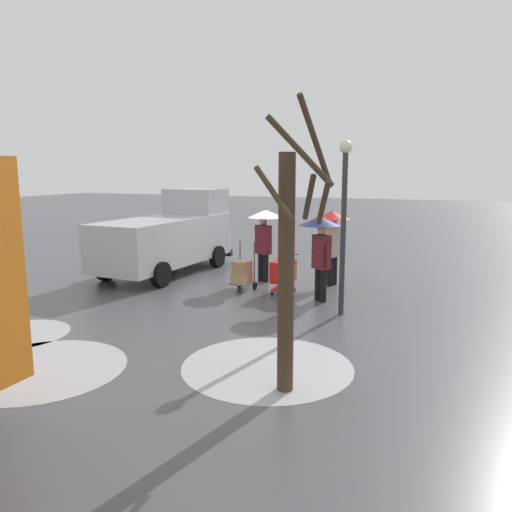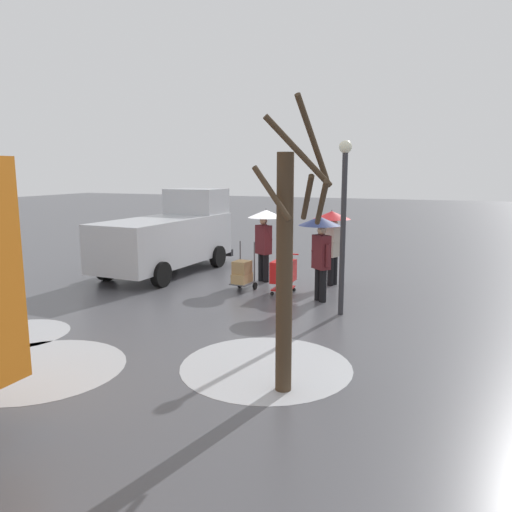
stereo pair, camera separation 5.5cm
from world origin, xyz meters
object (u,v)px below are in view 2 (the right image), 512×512
Objects in this scene: shopping_cart_vendor at (283,272)px; hand_dolly_boxes at (242,273)px; pedestrian_black_side at (332,230)px; bare_tree_near at (287,261)px; pedestrian_white_side at (320,238)px; cargo_van_parked_right at (170,235)px; pedestrian_pink_side at (265,228)px; street_lamp at (344,210)px.

shopping_cart_vendor is 0.79× the size of hand_dolly_boxes.
pedestrian_black_side is 7.06m from bare_tree_near.
pedestrian_black_side is 1.78m from pedestrian_white_side.
cargo_van_parked_right is at bearing -17.54° from pedestrian_white_side.
street_lamp is at bearing 138.35° from pedestrian_pink_side.
cargo_van_parked_right is 1.41× the size of street_lamp.
street_lamp reaches higher than cargo_van_parked_right.
street_lamp is at bearing -88.57° from bare_tree_near.
street_lamp reaches higher than pedestrian_white_side.
pedestrian_pink_side reaches higher than shopping_cart_vendor.
cargo_van_parked_right is at bearing -17.41° from shopping_cart_vendor.
street_lamp is (-6.12, 2.70, 1.19)m from cargo_van_parked_right.
bare_tree_near is (-1.00, 6.98, 0.38)m from pedestrian_black_side.
hand_dolly_boxes is at bearing -5.55° from pedestrian_white_side.
pedestrian_white_side is 0.56× the size of street_lamp.
pedestrian_white_side is at bearing 143.83° from pedestrian_pink_side.
bare_tree_near reaches higher than pedestrian_pink_side.
pedestrian_pink_side is at bearing -66.53° from bare_tree_near.
cargo_van_parked_right is 6.80m from street_lamp.
street_lamp is (-0.89, 2.78, 0.80)m from pedestrian_black_side.
pedestrian_black_side is at bearing -171.36° from pedestrian_pink_side.
pedestrian_pink_side is (-3.32, 0.21, 0.41)m from cargo_van_parked_right.
cargo_van_parked_right is at bearing 0.91° from pedestrian_black_side.
pedestrian_pink_side is (-0.16, -1.27, 1.10)m from hand_dolly_boxes.
pedestrian_white_side is (-0.12, 1.78, 0.01)m from pedestrian_black_side.
pedestrian_pink_side and pedestrian_black_side have the same top height.
pedestrian_pink_side is at bearing 8.64° from pedestrian_black_side.
pedestrian_white_side is (-1.07, 0.35, 1.02)m from shopping_cart_vendor.
cargo_van_parked_right is 9.33m from bare_tree_near.
hand_dolly_boxes is at bearing 6.87° from shopping_cart_vendor.
pedestrian_pink_side reaches higher than hand_dolly_boxes.
hand_dolly_boxes is 3.72m from street_lamp.
cargo_van_parked_right reaches higher than pedestrian_pink_side.
bare_tree_near is (-1.94, 5.55, 1.38)m from shopping_cart_vendor.
pedestrian_pink_side is 1.00× the size of pedestrian_black_side.
street_lamp is at bearing 127.41° from pedestrian_white_side.
pedestrian_black_side is 0.56× the size of street_lamp.
bare_tree_near reaches higher than street_lamp.
cargo_van_parked_right is 4.13× the size of hand_dolly_boxes.
bare_tree_near is (-6.23, 6.90, 0.77)m from cargo_van_parked_right.
bare_tree_near is 4.22m from street_lamp.
shopping_cart_vendor is at bearing -18.05° from pedestrian_white_side.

